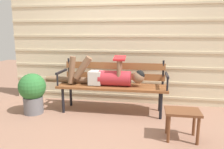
% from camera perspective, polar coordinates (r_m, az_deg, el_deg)
% --- Properties ---
extents(ground_plane, '(12.00, 12.00, 0.00)m').
position_cam_1_polar(ground_plane, '(3.47, -0.41, -10.58)').
color(ground_plane, '#936B56').
extents(house_siding, '(4.01, 0.08, 2.16)m').
position_cam_1_polar(house_siding, '(3.91, 1.38, 8.13)').
color(house_siding, beige).
rests_on(house_siding, ground).
extents(park_bench, '(1.75, 0.47, 0.84)m').
position_cam_1_polar(park_bench, '(3.52, 0.19, -2.03)').
color(park_bench, brown).
rests_on(park_bench, ground).
extents(reclining_person, '(1.66, 0.26, 0.48)m').
position_cam_1_polar(reclining_person, '(3.45, -1.63, -0.45)').
color(reclining_person, '#B72D38').
extents(footstool, '(0.41, 0.30, 0.36)m').
position_cam_1_polar(footstool, '(2.77, 18.07, -10.43)').
color(footstool, brown).
rests_on(footstool, ground).
extents(potted_plant, '(0.42, 0.42, 0.65)m').
position_cam_1_polar(potted_plant, '(3.65, -20.24, -4.17)').
color(potted_plant, slate).
rests_on(potted_plant, ground).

